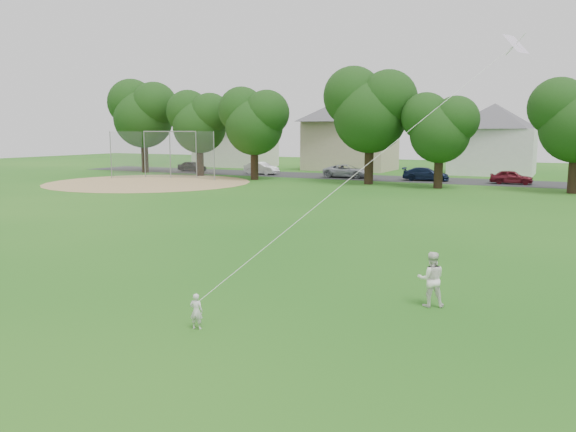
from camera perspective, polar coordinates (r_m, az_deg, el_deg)
The scene contains 10 objects.
ground at distance 14.10m, azimuth -8.10°, elevation -10.05°, with size 160.00×160.00×0.00m, color #135012.
street at distance 53.65m, azimuth 18.63°, elevation 3.31°, with size 90.00×7.00×0.01m, color #2D2D30.
dirt_infield at distance 51.69m, azimuth -13.92°, elevation 3.33°, with size 18.00×18.00×0.02m, color #9E7F51.
toddler at distance 13.14m, azimuth -9.29°, elevation -9.53°, with size 0.31×0.20×0.84m, color silver.
older_boy at distance 14.99m, azimuth 14.33°, elevation -6.23°, with size 0.70×0.54×1.44m, color white.
kite at distance 15.21m, azimuth 9.25°, elevation 6.15°, with size 3.25×4.94×12.37m.
baseball_backstop at distance 55.96m, azimuth -12.10°, elevation 6.09°, with size 10.00×3.92×4.52m.
tree_row at distance 47.20m, azimuth 17.55°, elevation 10.21°, with size 81.35×9.60×10.54m.
parked_cars at distance 54.97m, azimuth 8.15°, elevation 4.44°, with size 47.13×2.40×1.29m.
house_row at distance 63.37m, azimuth 20.25°, elevation 8.26°, with size 77.67×14.24×10.31m.
Camera 1 is at (7.75, -10.90, 4.47)m, focal length 35.00 mm.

